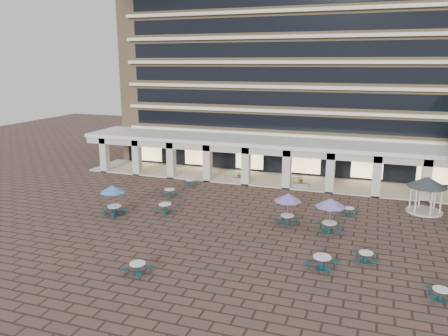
{
  "coord_description": "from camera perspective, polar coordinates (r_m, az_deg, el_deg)",
  "views": [
    {
      "loc": [
        9.98,
        -29.35,
        12.3
      ],
      "look_at": [
        -1.24,
        3.0,
        3.98
      ],
      "focal_mm": 35.0,
      "sensor_mm": 36.0,
      "label": 1
    }
  ],
  "objects": [
    {
      "name": "ground",
      "position": [
        33.35,
        0.32,
        -7.98
      ],
      "size": [
        120.0,
        120.0,
        0.0
      ],
      "primitive_type": "plane",
      "color": "brown",
      "rests_on": "ground"
    },
    {
      "name": "picnic_table_7",
      "position": [
        29.41,
        18.03,
        -10.91
      ],
      "size": [
        1.64,
        1.64,
        0.68
      ],
      "rotation": [
        0.0,
        0.0,
        0.12
      ],
      "color": "#163B42",
      "rests_on": "ground"
    },
    {
      "name": "picnic_table_8",
      "position": [
        41.24,
        -7.13,
        -3.16
      ],
      "size": [
        1.93,
        1.93,
        0.73
      ],
      "rotation": [
        0.0,
        0.0,
        -0.3
      ],
      "color": "#163B42",
      "rests_on": "ground"
    },
    {
      "name": "picnic_table_3",
      "position": [
        26.61,
        26.47,
        -14.47
      ],
      "size": [
        1.53,
        1.53,
        0.66
      ],
      "rotation": [
        0.0,
        0.0,
        0.05
      ],
      "color": "#163B42",
      "rests_on": "ground"
    },
    {
      "name": "planter_left",
      "position": [
        45.75,
        2.02,
        -1.38
      ],
      "size": [
        1.5,
        0.6,
        1.16
      ],
      "color": "gray",
      "rests_on": "ground"
    },
    {
      "name": "picnic_table_4",
      "position": [
        36.98,
        -14.32,
        -2.8
      ],
      "size": [
        2.13,
        2.13,
        2.46
      ],
      "rotation": [
        0.0,
        0.0,
        -0.23
      ],
      "color": "#163B42",
      "rests_on": "ground"
    },
    {
      "name": "picnic_table_5",
      "position": [
        37.13,
        -14.09,
        -5.32
      ],
      "size": [
        2.18,
        2.18,
        0.81
      ],
      "rotation": [
        0.0,
        0.0,
        -0.35
      ],
      "color": "#163B42",
      "rests_on": "ground"
    },
    {
      "name": "apartment_building",
      "position": [
        55.71,
        9.07,
        13.81
      ],
      "size": [
        40.0,
        15.5,
        25.2
      ],
      "color": "#9B7E57",
      "rests_on": "ground"
    },
    {
      "name": "gazebo",
      "position": [
        40.0,
        24.98,
        -2.15
      ],
      "size": [
        3.26,
        3.26,
        3.03
      ],
      "rotation": [
        0.0,
        0.0,
        -0.23
      ],
      "color": "beige",
      "rests_on": "ground"
    },
    {
      "name": "picnic_table_11",
      "position": [
        32.8,
        13.76,
        -4.58
      ],
      "size": [
        2.29,
        2.29,
        2.65
      ],
      "rotation": [
        0.0,
        0.0,
        0.27
      ],
      "color": "#163B42",
      "rests_on": "ground"
    },
    {
      "name": "retail_arcade",
      "position": [
        46.2,
        6.26,
        1.97
      ],
      "size": [
        42.0,
        6.6,
        4.4
      ],
      "color": "white",
      "rests_on": "ground"
    },
    {
      "name": "picnic_table_2",
      "position": [
        27.78,
        12.68,
        -11.83
      ],
      "size": [
        2.23,
        2.23,
        0.84
      ],
      "rotation": [
        0.0,
        0.0,
        -0.31
      ],
      "color": "#163B42",
      "rests_on": "ground"
    },
    {
      "name": "picnic_table_9",
      "position": [
        36.92,
        -7.7,
        -5.13
      ],
      "size": [
        2.2,
        2.2,
        0.8
      ],
      "rotation": [
        0.0,
        0.0,
        -0.4
      ],
      "color": "#163B42",
      "rests_on": "ground"
    },
    {
      "name": "picnic_table_1",
      "position": [
        27.07,
        -11.21,
        -12.63
      ],
      "size": [
        1.82,
        1.82,
        0.71
      ],
      "rotation": [
        0.0,
        0.0,
        -0.21
      ],
      "color": "#163B42",
      "rests_on": "ground"
    },
    {
      "name": "picnic_table_12",
      "position": [
        44.61,
        -4.48,
        -1.87
      ],
      "size": [
        1.61,
        1.61,
        0.64
      ],
      "rotation": [
        0.0,
        0.0,
        -0.17
      ],
      "color": "#163B42",
      "rests_on": "ground"
    },
    {
      "name": "planter_right",
      "position": [
        44.33,
        10.02,
        -1.93
      ],
      "size": [
        1.5,
        0.76,
        1.31
      ],
      "color": "gray",
      "rests_on": "ground"
    },
    {
      "name": "picnic_table_6",
      "position": [
        33.86,
        8.35,
        -3.96
      ],
      "size": [
        2.17,
        2.17,
        2.51
      ],
      "rotation": [
        0.0,
        0.0,
        -0.15
      ],
      "color": "#163B42",
      "rests_on": "ground"
    },
    {
      "name": "picnic_table_10",
      "position": [
        37.48,
        16.0,
        -5.41
      ],
      "size": [
        1.7,
        1.7,
        0.66
      ],
      "rotation": [
        0.0,
        0.0,
        -0.25
      ],
      "color": "#163B42",
      "rests_on": "ground"
    }
  ]
}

